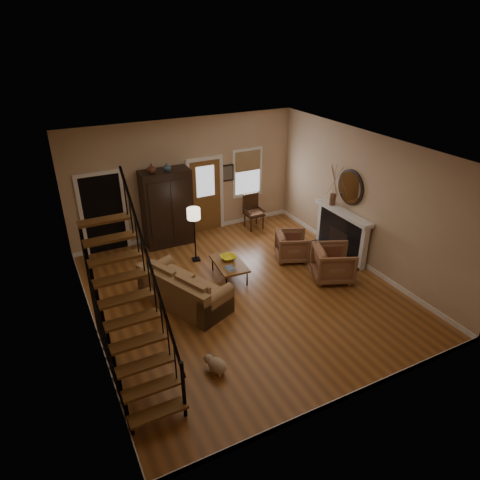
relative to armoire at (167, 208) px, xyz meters
name	(u,v)px	position (x,y,z in m)	size (l,w,h in m)	color
room	(195,208)	(0.29, -1.39, 0.46)	(7.00, 7.33, 3.30)	brown
staircase	(127,295)	(-2.08, -4.45, 0.55)	(0.94, 2.80, 3.20)	brown
fireplace	(343,229)	(3.83, -2.65, -0.31)	(0.33, 1.95, 2.30)	black
armoire	(167,208)	(0.00, 0.00, 0.00)	(1.30, 0.60, 2.10)	black
vase_a	(151,168)	(-0.35, -0.10, 1.17)	(0.24, 0.24, 0.25)	#4C2619
vase_b	(167,167)	(0.05, -0.10, 1.16)	(0.20, 0.20, 0.21)	#334C60
sofa	(184,288)	(-0.62, -2.90, -0.66)	(0.90, 2.08, 0.77)	olive
coffee_table	(229,270)	(0.69, -2.40, -0.84)	(0.64, 1.10, 0.42)	brown
bowl	(228,257)	(0.74, -2.25, -0.58)	(0.38, 0.38, 0.09)	yellow
books	(230,268)	(0.57, -2.70, -0.60)	(0.20, 0.27, 0.05)	beige
armchair_left	(333,263)	(2.87, -3.54, -0.64)	(0.89, 0.91, 0.83)	brown
armchair_right	(292,246)	(2.53, -2.30, -0.68)	(0.78, 0.80, 0.73)	brown
floor_lamp	(195,235)	(0.29, -1.23, -0.33)	(0.33, 0.33, 1.44)	black
side_chair	(254,212)	(2.55, -0.20, -0.54)	(0.54, 0.54, 1.02)	#3A2112
dog	(217,366)	(-0.85, -5.14, -0.89)	(0.25, 0.43, 0.31)	#C9AC89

